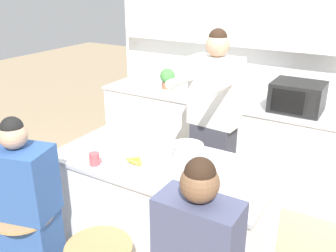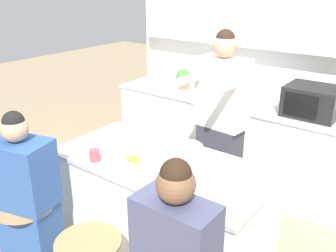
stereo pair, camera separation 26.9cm
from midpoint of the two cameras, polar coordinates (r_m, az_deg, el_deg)
wall_back at (r=4.17m, az=17.47°, el=12.55°), size 3.45×0.22×2.70m
back_counter at (r=4.17m, az=14.25°, el=-2.63°), size 3.20×0.68×0.93m
kitchen_island at (r=2.96m, az=1.72°, el=-12.98°), size 1.64×0.79×0.89m
bar_stool_leftmost at (r=2.98m, az=-17.90°, el=-15.74°), size 0.41×0.41×0.64m
person_cooking at (r=3.27m, az=10.23°, el=-1.30°), size 0.46×0.57×1.77m
person_wrapped_blanket at (r=2.86m, az=-18.17°, el=-11.41°), size 0.48×0.39×1.33m
cooking_pot at (r=2.71m, az=5.74°, el=-4.27°), size 0.32×0.23×0.13m
fruit_bowl at (r=3.03m, az=-3.48°, el=-1.91°), size 0.18×0.18×0.07m
coffee_cup_near at (r=2.75m, az=-8.39°, el=-4.52°), size 0.11×0.07×0.09m
banana_bunch at (r=2.72m, az=-2.37°, el=-5.11°), size 0.15×0.11×0.05m
microwave at (r=3.76m, az=23.08°, el=3.47°), size 0.48×0.41×0.28m
potted_plant at (r=4.36m, az=4.16°, el=7.30°), size 0.18×0.18×0.23m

